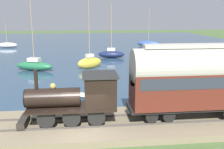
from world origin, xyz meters
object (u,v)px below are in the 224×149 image
(rowboat_near_shore, at_px, (150,75))
(sailboat_yellow, at_px, (90,62))
(rowboat_mid_harbor, at_px, (199,92))
(rowboat_far_out, at_px, (78,95))
(passenger_coach, at_px, (197,77))
(sailboat_green, at_px, (35,65))
(sailboat_navy, at_px, (111,54))
(steam_locomotive, at_px, (80,95))
(sailboat_white, at_px, (7,45))
(sailboat_blue, at_px, (148,43))

(rowboat_near_shore, bearing_deg, sailboat_yellow, 16.40)
(rowboat_mid_harbor, bearing_deg, rowboat_far_out, 127.71)
(passenger_coach, relative_size, sailboat_green, 0.98)
(sailboat_navy, height_order, sailboat_yellow, sailboat_yellow)
(steam_locomotive, xyz_separation_m, sailboat_green, (17.95, 5.80, -1.51))
(steam_locomotive, relative_size, sailboat_navy, 0.69)
(rowboat_far_out, bearing_deg, sailboat_navy, 15.30)
(rowboat_mid_harbor, bearing_deg, steam_locomotive, 161.30)
(steam_locomotive, relative_size, rowboat_mid_harbor, 2.64)
(sailboat_white, distance_m, sailboat_green, 25.82)
(passenger_coach, bearing_deg, rowboat_far_out, 48.58)
(sailboat_green, distance_m, rowboat_mid_harbor, 20.16)
(rowboat_near_shore, bearing_deg, passenger_coach, 145.24)
(passenger_coach, height_order, sailboat_blue, sailboat_blue)
(steam_locomotive, distance_m, rowboat_mid_harbor, 12.00)
(passenger_coach, distance_m, rowboat_far_out, 10.37)
(steam_locomotive, bearing_deg, sailboat_green, 17.91)
(sailboat_green, xyz_separation_m, sailboat_navy, (8.60, -10.63, -0.01))
(sailboat_navy, xyz_separation_m, sailboat_yellow, (-8.08, 3.72, 0.18))
(sailboat_blue, bearing_deg, sailboat_yellow, 173.91)
(passenger_coach, height_order, rowboat_near_shore, passenger_coach)
(rowboat_mid_harbor, bearing_deg, sailboat_white, 77.37)
(sailboat_blue, relative_size, rowboat_near_shore, 3.02)
(sailboat_green, xyz_separation_m, rowboat_near_shore, (-5.10, -13.46, -0.42))
(sailboat_green, bearing_deg, sailboat_white, 42.37)
(sailboat_blue, distance_m, sailboat_navy, 16.86)
(sailboat_blue, xyz_separation_m, rowboat_mid_harbor, (-34.57, 4.13, -0.42))
(steam_locomotive, relative_size, sailboat_yellow, 0.67)
(sailboat_blue, height_order, rowboat_near_shore, sailboat_blue)
(rowboat_far_out, bearing_deg, rowboat_mid_harbor, -64.60)
(sailboat_yellow, relative_size, rowboat_near_shore, 3.27)
(sailboat_green, distance_m, rowboat_far_out, 12.68)
(passenger_coach, bearing_deg, sailboat_blue, -10.09)
(rowboat_near_shore, height_order, rowboat_far_out, rowboat_near_shore)
(steam_locomotive, xyz_separation_m, sailboat_blue, (40.41, -14.44, -1.50))
(sailboat_white, relative_size, rowboat_far_out, 1.90)
(steam_locomotive, distance_m, rowboat_near_shore, 15.08)
(passenger_coach, bearing_deg, steam_locomotive, 90.00)
(sailboat_white, relative_size, sailboat_yellow, 0.61)
(passenger_coach, distance_m, rowboat_mid_harbor, 7.17)
(sailboat_navy, distance_m, rowboat_mid_harbor, 21.43)
(sailboat_white, xyz_separation_m, sailboat_green, (-23.93, -9.69, 0.10))
(passenger_coach, distance_m, sailboat_yellow, 19.60)
(passenger_coach, xyz_separation_m, sailboat_navy, (26.55, 2.42, -2.44))
(rowboat_mid_harbor, xyz_separation_m, rowboat_far_out, (0.75, 10.52, -0.08))
(sailboat_yellow, height_order, rowboat_far_out, sailboat_yellow)
(sailboat_yellow, xyz_separation_m, rowboat_mid_harbor, (-12.64, -9.19, -0.57))
(steam_locomotive, relative_size, sailboat_blue, 0.73)
(sailboat_white, height_order, rowboat_far_out, sailboat_white)
(sailboat_white, relative_size, rowboat_near_shore, 1.99)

